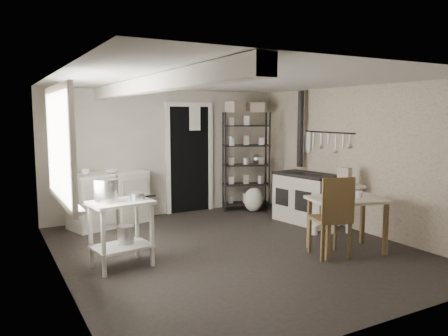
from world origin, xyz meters
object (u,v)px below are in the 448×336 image
prep_table (121,235)px  flour_sack (254,199)px  stockpot (106,192)px  work_table (346,224)px  chair (330,220)px  base_cabinets (109,198)px  shelf_rack (246,161)px  stove (306,197)px

prep_table → flour_sack: (3.07, 1.82, -0.16)m
prep_table → flour_sack: size_ratio=1.78×
stockpot → work_table: size_ratio=0.31×
stockpot → chair: (2.66, -0.94, -0.45)m
base_cabinets → stockpot: bearing=-121.9°
shelf_rack → stove: (0.36, -1.39, -0.51)m
prep_table → flour_sack: 3.57m
work_table → flour_sack: work_table is taller
base_cabinets → work_table: base_cabinets is taller
prep_table → stockpot: size_ratio=2.70×
shelf_rack → stove: size_ratio=1.76×
stockpot → flour_sack: stockpot is taller
stove → flour_sack: stove is taller
shelf_rack → work_table: (-0.21, -2.93, -0.57)m
chair → flour_sack: bearing=93.6°
work_table → flour_sack: (0.23, 2.68, -0.14)m
stove → base_cabinets: bearing=145.2°
stockpot → flour_sack: 3.75m
stockpot → shelf_rack: size_ratio=0.16×
prep_table → stove: stove is taller
flour_sack → stove: bearing=-73.2°
stove → flour_sack: (-0.34, 1.14, -0.20)m
shelf_rack → stove: 1.52m
prep_table → chair: chair is taller
chair → flour_sack: chair is taller
base_cabinets → prep_table: bearing=-117.6°
base_cabinets → flour_sack: size_ratio=2.96×
base_cabinets → work_table: bearing=-67.9°
prep_table → work_table: size_ratio=0.84×
base_cabinets → shelf_rack: (2.67, -0.05, 0.49)m
flour_sack → prep_table: bearing=-149.4°
base_cabinets → shelf_rack: size_ratio=0.72×
flour_sack → stockpot: bearing=-151.1°
prep_table → work_table: bearing=-16.9°
base_cabinets → shelf_rack: 2.71m
prep_table → flour_sack: prep_table is taller
base_cabinets → shelf_rack: bearing=-18.6°
work_table → flour_sack: bearing=85.2°
stove → flour_sack: 1.20m
base_cabinets → work_table: size_ratio=1.40×
prep_table → stove: bearing=11.3°
base_cabinets → chair: (2.12, -3.02, 0.02)m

